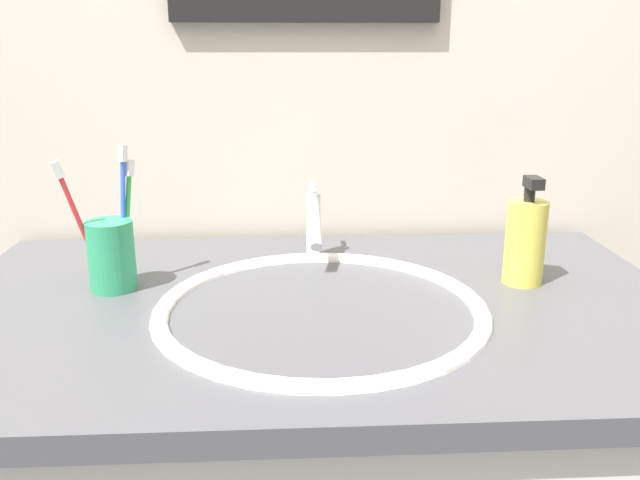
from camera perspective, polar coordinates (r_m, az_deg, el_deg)
name	(u,v)px	position (r m, az deg, el deg)	size (l,w,h in m)	color
tiled_wall_back	(305,74)	(1.22, -1.30, 14.24)	(2.25, 0.04, 2.40)	beige
sink_basin	(321,340)	(0.91, 0.10, -8.71)	(0.45, 0.45, 0.13)	white
faucet	(314,223)	(1.07, -0.55, 1.52)	(0.02, 0.15, 0.12)	silver
toothbrush_cup	(111,255)	(0.99, -17.72, -1.28)	(0.07, 0.07, 0.10)	#2D9966
toothbrush_blue	(123,206)	(0.99, -16.79, 2.84)	(0.02, 0.03, 0.20)	blue
toothbrush_green	(127,213)	(1.00, -16.44, 2.25)	(0.03, 0.04, 0.18)	green
toothbrush_red	(78,218)	(0.97, -20.37, 1.82)	(0.06, 0.04, 0.19)	red
soap_dispenser	(525,241)	(1.02, 17.45, -0.04)	(0.06, 0.06, 0.16)	#DBCC4C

